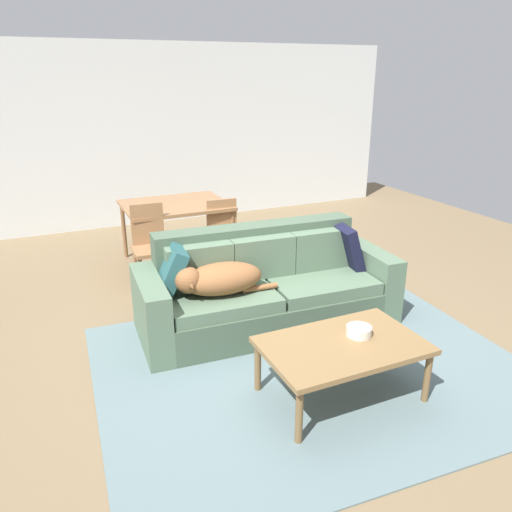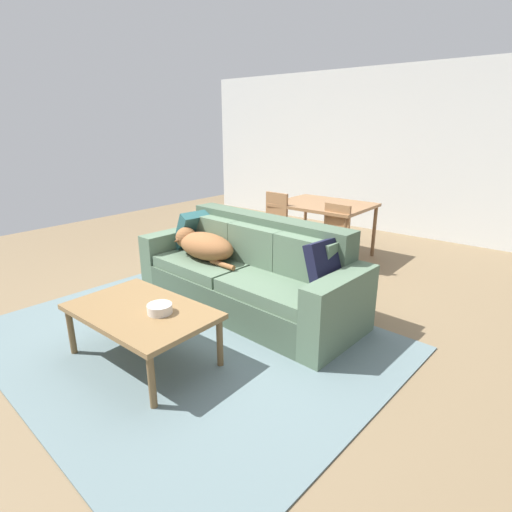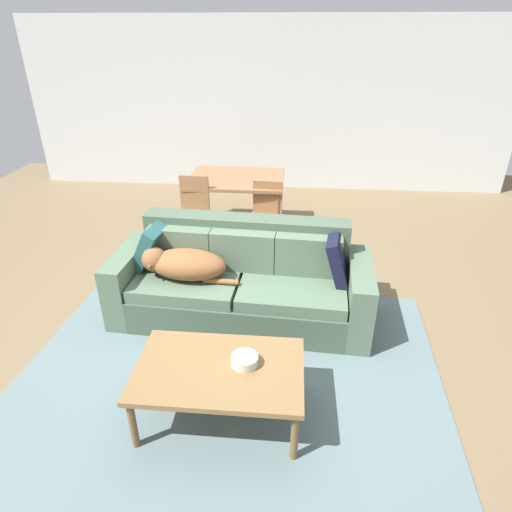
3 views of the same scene
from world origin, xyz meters
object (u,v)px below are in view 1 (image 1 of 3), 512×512
at_px(throw_pillow_by_left_arm, 170,270).
at_px(dog_on_left_cushion, 218,279).
at_px(couch, 266,289).
at_px(dining_chair_near_right, 225,233).
at_px(throw_pillow_by_right_arm, 347,246).
at_px(dining_chair_near_left, 150,242).
at_px(dining_table, 176,209).
at_px(bowl_on_coffee_table, 359,331).
at_px(coffee_table, 343,349).

bearing_deg(throw_pillow_by_left_arm, dog_on_left_cushion, -32.92).
bearing_deg(throw_pillow_by_left_arm, couch, -6.47).
bearing_deg(dining_chair_near_right, dog_on_left_cushion, -108.81).
bearing_deg(throw_pillow_by_right_arm, dining_chair_near_left, 140.14).
height_order(dining_table, dining_chair_near_left, dining_chair_near_left).
xyz_separation_m(dog_on_left_cushion, dining_chair_near_right, (0.66, 1.54, -0.11)).
height_order(couch, dog_on_left_cushion, couch).
distance_m(dining_table, dining_chair_near_right, 0.72).
bearing_deg(dining_chair_near_right, bowl_on_coffee_table, -84.96).
distance_m(couch, bowl_on_coffee_table, 1.26).
distance_m(throw_pillow_by_right_arm, bowl_on_coffee_table, 1.44).
bearing_deg(coffee_table, throw_pillow_by_left_arm, 122.23).
bearing_deg(coffee_table, bowl_on_coffee_table, 16.48).
height_order(dining_chair_near_left, dining_chair_near_right, dining_chair_near_left).
distance_m(dining_table, dining_chair_near_left, 0.77).
bearing_deg(dining_chair_near_right, dining_table, 133.18).
distance_m(couch, dog_on_left_cushion, 0.59).
bearing_deg(dog_on_left_cushion, throw_pillow_by_right_arm, 8.50).
bearing_deg(throw_pillow_by_right_arm, dining_table, 121.20).
height_order(couch, bowl_on_coffee_table, couch).
height_order(dining_table, dining_chair_near_right, dining_chair_near_right).
relative_size(couch, bowl_on_coffee_table, 13.02).
xyz_separation_m(throw_pillow_by_right_arm, dining_chair_near_right, (-0.75, 1.42, -0.17)).
height_order(couch, throw_pillow_by_right_arm, couch).
height_order(coffee_table, bowl_on_coffee_table, bowl_on_coffee_table).
bearing_deg(dining_table, dog_on_left_cushion, -96.23).
bearing_deg(dining_chair_near_left, throw_pillow_by_right_arm, -37.29).
xyz_separation_m(couch, dining_chair_near_right, (0.14, 1.41, 0.13)).
relative_size(couch, dining_chair_near_right, 2.83).
xyz_separation_m(couch, coffee_table, (-0.00, -1.29, 0.06)).
bearing_deg(dining_chair_near_right, coffee_table, -88.59).
distance_m(throw_pillow_by_left_arm, bowl_on_coffee_table, 1.71).
relative_size(dog_on_left_cushion, coffee_table, 0.78).
distance_m(dog_on_left_cushion, dining_chair_near_right, 1.68).
height_order(couch, dining_table, couch).
bearing_deg(bowl_on_coffee_table, dining_table, 98.27).
bearing_deg(dining_table, bowl_on_coffee_table, -81.73).
height_order(bowl_on_coffee_table, dining_chair_near_right, dining_chair_near_right).
relative_size(throw_pillow_by_right_arm, dining_chair_near_right, 0.51).
bearing_deg(bowl_on_coffee_table, dining_chair_near_right, 90.65).
bearing_deg(dining_table, throw_pillow_by_left_arm, -107.49).
height_order(throw_pillow_by_right_arm, coffee_table, throw_pillow_by_right_arm).
bearing_deg(dog_on_left_cushion, dining_table, 87.13).
distance_m(coffee_table, bowl_on_coffee_table, 0.19).
relative_size(couch, dining_table, 1.96).
xyz_separation_m(couch, throw_pillow_by_left_arm, (-0.88, 0.10, 0.31)).
bearing_deg(dog_on_left_cushion, throw_pillow_by_left_arm, 150.43).
bearing_deg(dining_table, coffee_table, -84.83).
distance_m(dog_on_left_cushion, throw_pillow_by_right_arm, 1.42).
relative_size(couch, throw_pillow_by_left_arm, 5.45).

